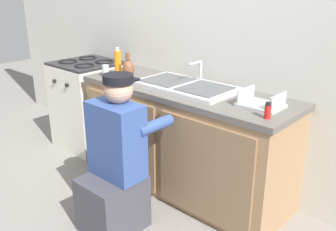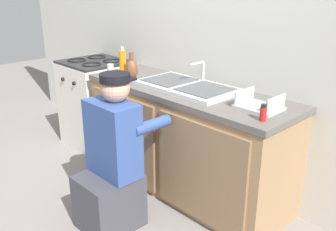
% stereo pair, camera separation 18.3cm
% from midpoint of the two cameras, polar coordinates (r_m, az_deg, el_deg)
% --- Properties ---
extents(ground_plane, '(12.00, 12.00, 0.00)m').
position_cam_midpoint_polar(ground_plane, '(3.09, 0.36, -12.70)').
color(ground_plane, gray).
extents(back_wall, '(6.00, 0.10, 2.50)m').
position_cam_midpoint_polar(back_wall, '(3.12, 9.23, 12.00)').
color(back_wall, silver).
rests_on(back_wall, ground_plane).
extents(counter_cabinet, '(1.79, 0.62, 0.83)m').
position_cam_midpoint_polar(counter_cabinet, '(3.08, 4.28, -4.13)').
color(counter_cabinet, '#997551').
rests_on(counter_cabinet, ground_plane).
extents(countertop, '(1.83, 0.62, 0.04)m').
position_cam_midpoint_polar(countertop, '(2.94, 4.62, 3.71)').
color(countertop, '#5B5651').
rests_on(countertop, counter_cabinet).
extents(sink_double_basin, '(0.80, 0.44, 0.19)m').
position_cam_midpoint_polar(sink_double_basin, '(2.93, 4.67, 4.49)').
color(sink_double_basin, silver).
rests_on(sink_double_basin, countertop).
extents(stove_range, '(0.61, 0.62, 0.91)m').
position_cam_midpoint_polar(stove_range, '(3.99, -9.47, 1.93)').
color(stove_range, silver).
rests_on(stove_range, ground_plane).
extents(plumber_person, '(0.42, 0.61, 1.10)m').
position_cam_midpoint_polar(plumber_person, '(2.62, -6.58, -7.68)').
color(plumber_person, '#3F3F47').
rests_on(plumber_person, ground_plane).
extents(vase_decorative, '(0.10, 0.10, 0.23)m').
position_cam_midpoint_polar(vase_decorative, '(3.18, -3.89, 7.10)').
color(vase_decorative, brown).
rests_on(vase_decorative, countertop).
extents(soap_bottle_orange, '(0.06, 0.06, 0.25)m').
position_cam_midpoint_polar(soap_bottle_orange, '(3.33, -5.35, 8.05)').
color(soap_bottle_orange, orange).
rests_on(soap_bottle_orange, countertop).
extents(spice_bottle_red, '(0.04, 0.04, 0.10)m').
position_cam_midpoint_polar(spice_bottle_red, '(2.33, 16.50, 0.37)').
color(spice_bottle_red, red).
rests_on(spice_bottle_red, countertop).
extents(dish_rack_tray, '(0.28, 0.22, 0.11)m').
position_cam_midpoint_polar(dish_rack_tray, '(2.54, 15.71, 1.48)').
color(dish_rack_tray, '#B2B7BC').
rests_on(dish_rack_tray, countertop).
extents(water_glass, '(0.06, 0.06, 0.10)m').
position_cam_midpoint_polar(water_glass, '(3.35, -7.21, 6.93)').
color(water_glass, '#ADC6CC').
rests_on(water_glass, countertop).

